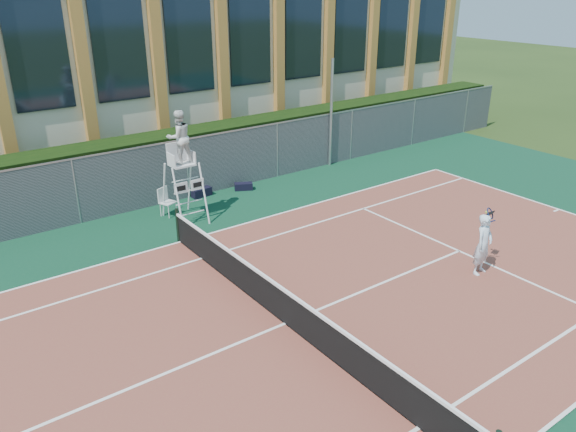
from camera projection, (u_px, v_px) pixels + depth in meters
ground at (285, 325)px, 13.21m from camera, size 120.00×120.00×0.00m
apron at (262, 306)px, 13.95m from camera, size 36.00×20.00×0.01m
tennis_court at (285, 324)px, 13.20m from camera, size 23.77×10.97×0.02m
tennis_net at (285, 305)px, 13.00m from camera, size 0.10×11.30×1.10m
fence at (135, 180)px, 19.30m from camera, size 40.00×0.06×2.20m
hedge at (122, 171)px, 20.19m from camera, size 40.00×1.40×2.20m
building at (47, 60)px, 24.88m from camera, size 45.00×10.60×8.22m
steel_pole at (331, 114)px, 23.51m from camera, size 0.12×0.12×4.51m
umpire_chair at (179, 140)px, 17.87m from camera, size 1.05×1.61×3.75m
plastic_chair at (165, 199)px, 19.05m from camera, size 0.59×0.59×0.98m
sports_bag_near at (202, 192)px, 20.83m from camera, size 0.77×0.36×0.32m
sports_bag_far at (244, 186)px, 21.48m from camera, size 0.74×0.58×0.27m
tennis_player at (483, 244)px, 15.13m from camera, size 0.99×0.69×1.73m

